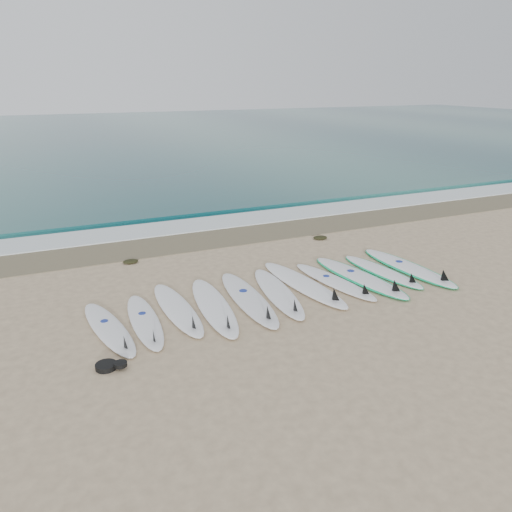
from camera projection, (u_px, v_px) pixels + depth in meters
name	position (u px, v px, depth m)	size (l,w,h in m)	color
ground	(276.00, 294.00, 10.10)	(120.00, 120.00, 0.00)	tan
ocean	(89.00, 136.00, 38.07)	(120.00, 55.00, 0.03)	#1A5252
wet_sand_band	(210.00, 238.00, 13.62)	(120.00, 1.80, 0.01)	brown
foam_band	(195.00, 225.00, 14.83)	(120.00, 1.40, 0.04)	silver
wave_crest	(181.00, 212.00, 16.11)	(120.00, 1.00, 0.10)	#1A5252
surfboard_0	(110.00, 329.00, 8.58)	(0.87, 2.43, 0.30)	white
surfboard_1	(145.00, 322.00, 8.85)	(0.56, 2.37, 0.30)	white
surfboard_2	(178.00, 309.00, 9.31)	(0.62, 2.59, 0.33)	white
surfboard_3	(215.00, 307.00, 9.40)	(0.83, 2.82, 0.35)	white
surfboard_4	(249.00, 299.00, 9.73)	(0.73, 2.86, 0.36)	white
surfboard_5	(279.00, 293.00, 10.01)	(0.89, 2.71, 0.34)	white
surfboard_6	(305.00, 284.00, 10.42)	(0.90, 2.95, 0.37)	white
surfboard_7	(336.00, 282.00, 10.58)	(0.92, 2.53, 0.32)	white
surfboard_8	(361.00, 277.00, 10.83)	(1.05, 2.92, 0.36)	white
surfboard_9	(383.00, 272.00, 11.17)	(0.86, 2.45, 0.30)	white
surfboard_10	(409.00, 267.00, 11.38)	(0.89, 2.90, 0.36)	white
seaweed_near	(131.00, 261.00, 11.81)	(0.37, 0.28, 0.07)	black
seaweed_far	(320.00, 238.00, 13.58)	(0.40, 0.31, 0.08)	black
leash_coil	(109.00, 366.00, 7.49)	(0.46, 0.36, 0.11)	black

